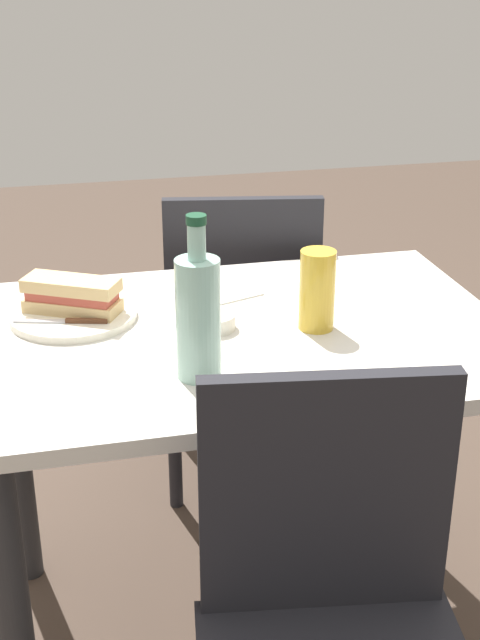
# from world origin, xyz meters

# --- Properties ---
(ground_plane) EXTENTS (8.00, 8.00, 0.00)m
(ground_plane) POSITION_xyz_m (0.00, 0.00, 0.00)
(ground_plane) COLOR #47382D
(dining_table) EXTENTS (1.03, 0.71, 0.73)m
(dining_table) POSITION_xyz_m (0.00, 0.00, 0.60)
(dining_table) COLOR beige
(dining_table) RESTS_ON ground
(chair_far) EXTENTS (0.45, 0.45, 0.86)m
(chair_far) POSITION_xyz_m (-0.01, 0.55, 0.49)
(chair_far) COLOR black
(chair_far) RESTS_ON ground
(chair_near) EXTENTS (0.47, 0.47, 0.86)m
(chair_near) POSITION_xyz_m (-0.13, -0.55, 0.49)
(chair_near) COLOR black
(chair_near) RESTS_ON ground
(plate_near) EXTENTS (0.25, 0.25, 0.01)m
(plate_near) POSITION_xyz_m (0.31, -0.13, 0.74)
(plate_near) COLOR silver
(plate_near) RESTS_ON dining_table
(baguette_sandwich_near) EXTENTS (0.20, 0.15, 0.07)m
(baguette_sandwich_near) POSITION_xyz_m (0.31, -0.13, 0.78)
(baguette_sandwich_near) COLOR #DBB77A
(baguette_sandwich_near) RESTS_ON plate_near
(knife_near) EXTENTS (0.18, 0.06, 0.01)m
(knife_near) POSITION_xyz_m (0.32, -0.07, 0.75)
(knife_near) COLOR silver
(knife_near) RESTS_ON plate_near
(water_bottle) EXTENTS (0.08, 0.08, 0.29)m
(water_bottle) POSITION_xyz_m (0.11, 0.17, 0.85)
(water_bottle) COLOR #99C6B7
(water_bottle) RESTS_ON dining_table
(beer_glass) EXTENTS (0.07, 0.07, 0.16)m
(beer_glass) POSITION_xyz_m (-0.14, 0.02, 0.81)
(beer_glass) COLOR gold
(beer_glass) RESTS_ON dining_table
(olive_bowl) EXTENTS (0.08, 0.08, 0.03)m
(olive_bowl) POSITION_xyz_m (0.05, -0.02, 0.75)
(olive_bowl) COLOR silver
(olive_bowl) RESTS_ON dining_table
(paper_napkin) EXTENTS (0.18, 0.18, 0.00)m
(paper_napkin) POSITION_xyz_m (-0.00, -0.20, 0.73)
(paper_napkin) COLOR white
(paper_napkin) RESTS_ON dining_table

